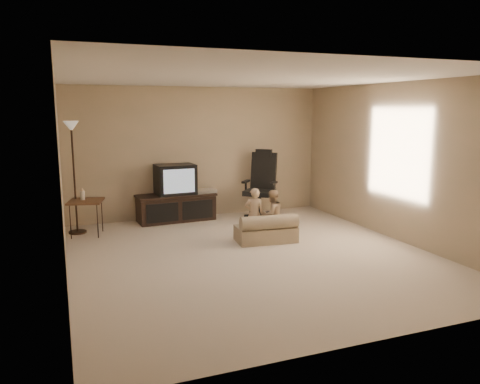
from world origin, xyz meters
The scene contains 9 objects.
floor centered at (0.00, 0.00, 0.00)m, with size 5.50×5.50×0.00m, color beige.
room_shell centered at (0.00, 0.00, 1.52)m, with size 5.50×5.50×5.50m.
tv_stand centered at (-0.51, 2.49, 0.44)m, with size 1.52×0.64×1.07m.
office_chair centered at (1.10, 2.20, 0.47)m, with size 0.85×0.85×1.31m.
side_table centered at (-2.15, 2.02, 0.57)m, with size 0.65×0.65×0.80m.
floor_lamp centered at (-2.30, 2.21, 1.38)m, with size 0.29×0.29×1.89m.
child_sofa centered at (0.48, 0.56, 0.19)m, with size 0.98×0.62×0.46m.
toddler_left centered at (0.35, 0.75, 0.42)m, with size 0.31×0.23×0.85m, color tan.
toddler_right centered at (0.65, 0.71, 0.40)m, with size 0.39×0.21×0.80m, color tan.
Camera 1 is at (-2.48, -5.99, 2.08)m, focal length 35.00 mm.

